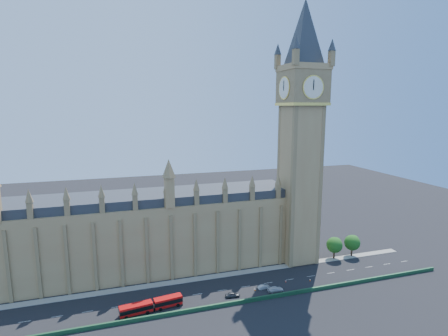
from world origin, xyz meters
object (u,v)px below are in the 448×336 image
object	(u,v)px
car_silver	(264,287)
car_white	(275,289)
car_grey	(233,295)
red_bus	(151,306)

from	to	relation	value
car_silver	car_white	distance (m)	3.83
car_grey	car_white	bearing A→B (deg)	-87.42
car_grey	car_white	world-z (taller)	car_grey
red_bus	car_white	bearing A→B (deg)	-8.79
car_silver	red_bus	bearing A→B (deg)	90.00
car_silver	car_grey	bearing A→B (deg)	95.31
car_grey	car_silver	size ratio (longest dim) A/B	1.10
red_bus	car_grey	world-z (taller)	red_bus
red_bus	car_grey	size ratio (longest dim) A/B	4.11
car_silver	car_white	xyz separation A→B (m)	(2.93, -2.46, 0.07)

